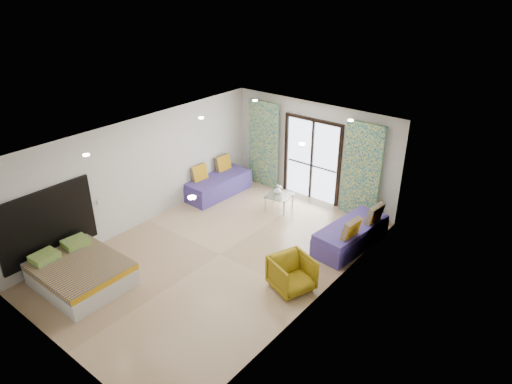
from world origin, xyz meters
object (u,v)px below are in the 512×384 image
Objects in this scene: bed at (80,273)px; daybed_left at (218,184)px; daybed_right at (351,235)px; coffee_table at (279,197)px; armchair at (292,272)px.

bed is 4.80m from daybed_left.
bed is at bearing -121.56° from daybed_right.
daybed_right reaches higher than coffee_table.
daybed_left is 4.62m from armchair.
bed is 0.88× the size of daybed_right.
coffee_table is at bearing 76.56° from bed.
coffee_table reaches higher than bed.
coffee_table is (1.22, 5.12, 0.10)m from bed.
daybed_left is (-0.64, 4.76, 0.04)m from bed.
daybed_right is at bearing 52.47° from bed.
daybed_right is (3.59, 4.68, 0.05)m from bed.
bed is 2.34× the size of armchair.
daybed_left is 0.96× the size of daybed_right.
coffee_table is 3.38m from armchair.
daybed_left is at bearing -175.14° from daybed_right.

